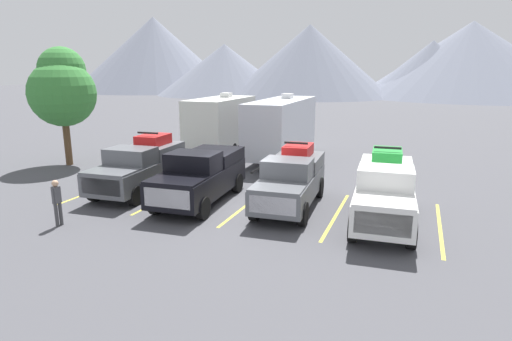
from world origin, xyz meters
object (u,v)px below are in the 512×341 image
at_px(pickup_truck_b, 201,175).
at_px(camper_trailer_b, 282,126).
at_px(pickup_truck_c, 291,179).
at_px(pickup_truck_d, 385,190).
at_px(pickup_truck_a, 141,165).
at_px(camper_trailer_a, 221,121).
at_px(person_b, 57,200).

bearing_deg(pickup_truck_b, camper_trailer_b, 86.72).
bearing_deg(pickup_truck_c, pickup_truck_d, -9.63).
xyz_separation_m(pickup_truck_a, camper_trailer_b, (3.84, 8.80, 0.89)).
relative_size(pickup_truck_b, pickup_truck_c, 1.03).
distance_m(pickup_truck_c, pickup_truck_d, 3.65).
relative_size(camper_trailer_a, camper_trailer_b, 0.81).
bearing_deg(pickup_truck_d, person_b, -157.55).
xyz_separation_m(pickup_truck_d, camper_trailer_b, (-6.70, 9.21, 0.84)).
relative_size(pickup_truck_b, camper_trailer_a, 0.74).
distance_m(camper_trailer_a, camper_trailer_b, 4.47).
height_order(pickup_truck_d, person_b, pickup_truck_d).
xyz_separation_m(pickup_truck_b, person_b, (-3.34, -4.26, -0.18)).
xyz_separation_m(pickup_truck_b, pickup_truck_d, (7.24, 0.11, 0.08)).
bearing_deg(person_b, pickup_truck_b, 51.90).
distance_m(pickup_truck_d, camper_trailer_a, 14.95).
height_order(camper_trailer_a, camper_trailer_b, camper_trailer_b).
bearing_deg(camper_trailer_b, pickup_truck_b, -93.28).
bearing_deg(camper_trailer_a, pickup_truck_c, -51.32).
bearing_deg(pickup_truck_a, pickup_truck_b, -8.98).
bearing_deg(pickup_truck_b, person_b, -128.10).
distance_m(pickup_truck_a, person_b, 4.78).
bearing_deg(camper_trailer_a, pickup_truck_a, -86.66).
distance_m(pickup_truck_a, pickup_truck_b, 3.35).
bearing_deg(pickup_truck_c, camper_trailer_a, 128.68).
bearing_deg(person_b, pickup_truck_a, 89.59).
xyz_separation_m(pickup_truck_b, pickup_truck_c, (3.64, 0.72, 0.01)).
bearing_deg(pickup_truck_b, camper_trailer_a, 110.93).
bearing_deg(pickup_truck_c, person_b, -144.50).
relative_size(pickup_truck_b, person_b, 3.37).
height_order(pickup_truck_b, pickup_truck_c, pickup_truck_c).
bearing_deg(pickup_truck_a, pickup_truck_c, 1.65).
bearing_deg(camper_trailer_a, person_b, -87.91).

